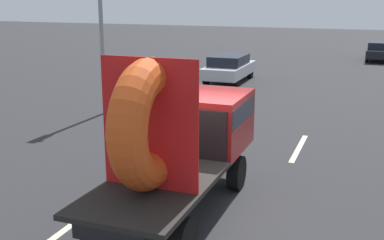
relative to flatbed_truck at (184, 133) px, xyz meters
The scene contains 8 objects.
ground_plane 1.74m from the flatbed_truck, 47.93° to the left, with size 120.00×120.00×0.00m, color #28282B.
flatbed_truck is the anchor object (origin of this frame).
distant_sedan 16.08m from the flatbed_truck, 102.86° to the left, with size 1.89×4.40×1.43m.
traffic_light 9.53m from the flatbed_truck, 131.27° to the left, with size 0.42×0.36×5.95m.
lane_dash_left_near 3.21m from the flatbed_truck, 130.46° to the right, with size 2.67×0.16×0.01m, color beige.
lane_dash_left_far 5.83m from the flatbed_truck, 108.64° to the left, with size 2.36×0.16×0.01m, color beige.
lane_dash_right_far 5.64m from the flatbed_truck, 70.66° to the left, with size 2.87×0.16×0.01m, color beige.
oncoming_car 27.93m from the flatbed_truck, 81.77° to the left, with size 1.75×4.09×1.34m.
Camera 1 is at (3.37, -9.73, 4.57)m, focal length 45.41 mm.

